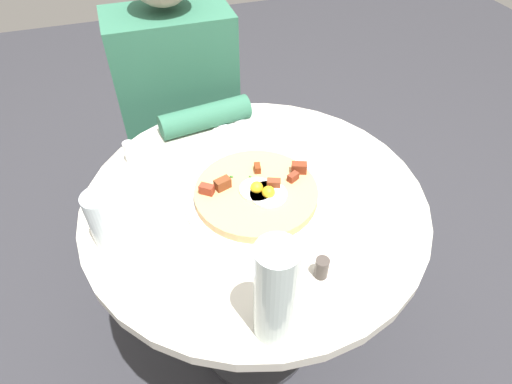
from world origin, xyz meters
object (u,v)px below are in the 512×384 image
at_px(pizza_plate, 257,198).
at_px(knife, 247,122).
at_px(dining_table, 255,241).
at_px(person_seated, 183,130).
at_px(fork, 244,129).
at_px(breakfast_pizza, 258,192).
at_px(pepper_shaker, 322,268).
at_px(salt_shaker, 130,152).
at_px(water_glass, 105,220).
at_px(water_bottle, 275,293).
at_px(bread_plate, 182,274).

relative_size(pizza_plate, knife, 1.87).
distance_m(dining_table, pizza_plate, 0.17).
bearing_deg(person_seated, fork, 111.82).
distance_m(breakfast_pizza, pepper_shaker, 0.25).
distance_m(breakfast_pizza, salt_shaker, 0.36).
relative_size(water_glass, water_bottle, 0.59).
height_order(dining_table, water_bottle, water_bottle).
bearing_deg(salt_shaker, bread_plate, 98.08).
height_order(water_bottle, salt_shaker, water_bottle).
distance_m(pizza_plate, pepper_shaker, 0.25).
relative_size(breakfast_pizza, water_bottle, 1.26).
height_order(bread_plate, knife, bread_plate).
distance_m(dining_table, salt_shaker, 0.40).
bearing_deg(pizza_plate, breakfast_pizza, 159.58).
relative_size(pizza_plate, water_glass, 2.49).
bearing_deg(dining_table, breakfast_pizza, 108.08).
height_order(water_glass, salt_shaker, water_glass).
relative_size(person_seated, salt_shaker, 19.37).
relative_size(pizza_plate, fork, 1.87).
bearing_deg(water_bottle, breakfast_pizza, -103.32).
height_order(fork, knife, same).
height_order(pizza_plate, fork, pizza_plate).
xyz_separation_m(pizza_plate, water_bottle, (0.08, 0.32, 0.11)).
bearing_deg(water_bottle, person_seated, -89.53).
distance_m(pizza_plate, knife, 0.31).
distance_m(person_seated, knife, 0.39).
bearing_deg(knife, breakfast_pizza, -69.70).
distance_m(breakfast_pizza, water_bottle, 0.34).
relative_size(dining_table, salt_shaker, 13.97).
bearing_deg(knife, water_bottle, -69.99).
bearing_deg(person_seated, dining_table, 97.71).
relative_size(fork, water_glass, 1.33).
xyz_separation_m(breakfast_pizza, knife, (-0.07, -0.30, -0.02)).
bearing_deg(dining_table, pizza_plate, 105.42).
bearing_deg(salt_shaker, fork, -173.71).
height_order(person_seated, water_glass, person_seated).
bearing_deg(salt_shaker, dining_table, 139.38).
xyz_separation_m(fork, water_glass, (0.39, 0.30, 0.06)).
bearing_deg(breakfast_pizza, water_bottle, 76.68).
distance_m(water_glass, salt_shaker, 0.27).
relative_size(dining_table, water_bottle, 3.59).
height_order(bread_plate, salt_shaker, salt_shaker).
distance_m(bread_plate, salt_shaker, 0.40).
bearing_deg(bread_plate, pizza_plate, -143.01).
bearing_deg(bread_plate, salt_shaker, -81.92).
bearing_deg(pizza_plate, dining_table, -74.58).
bearing_deg(knife, pizza_plate, -69.82).
bearing_deg(pepper_shaker, salt_shaker, -56.31).
bearing_deg(knife, salt_shaker, -135.98).
xyz_separation_m(dining_table, breakfast_pizza, (-0.00, 0.01, 0.19)).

